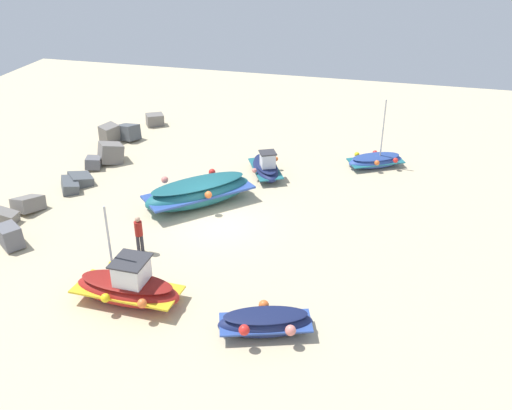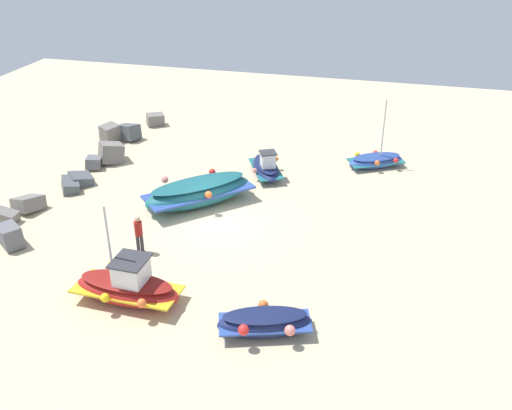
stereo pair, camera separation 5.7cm
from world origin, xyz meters
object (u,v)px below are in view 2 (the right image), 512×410
at_px(fishing_boat_0, 266,167).
at_px(fishing_boat_1, 128,287).
at_px(fishing_boat_3, 265,323).
at_px(fishing_boat_4, 376,161).
at_px(person_walking, 139,232).
at_px(fishing_boat_2, 199,192).

bearing_deg(fishing_boat_0, fishing_boat_1, -37.57).
distance_m(fishing_boat_3, fishing_boat_4, 14.77).
xyz_separation_m(fishing_boat_1, person_walking, (3.06, 0.97, 0.34)).
height_order(fishing_boat_3, fishing_boat_4, fishing_boat_4).
bearing_deg(fishing_boat_4, person_walking, 22.35).
relative_size(fishing_boat_3, person_walking, 2.04).
distance_m(fishing_boat_0, fishing_boat_4, 6.03).
distance_m(fishing_boat_1, fishing_boat_2, 7.57).
height_order(fishing_boat_3, person_walking, person_walking).
relative_size(fishing_boat_0, fishing_boat_1, 0.82).
xyz_separation_m(fishing_boat_1, fishing_boat_4, (14.07, -7.66, -0.24)).
bearing_deg(fishing_boat_3, person_walking, -48.90).
bearing_deg(fishing_boat_0, fishing_boat_4, 88.42).
relative_size(fishing_boat_0, fishing_boat_3, 0.98).
distance_m(fishing_boat_0, fishing_boat_2, 4.55).
bearing_deg(fishing_boat_3, fishing_boat_0, -95.05).
xyz_separation_m(fishing_boat_1, fishing_boat_3, (-0.48, -5.12, -0.16)).
distance_m(fishing_boat_0, fishing_boat_1, 11.72).
relative_size(fishing_boat_0, fishing_boat_4, 0.87).
xyz_separation_m(fishing_boat_2, fishing_boat_4, (6.50, -7.72, -0.29)).
height_order(fishing_boat_0, fishing_boat_3, fishing_boat_0).
relative_size(fishing_boat_0, fishing_boat_2, 0.64).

